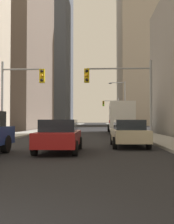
{
  "coord_description": "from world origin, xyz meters",
  "views": [
    {
      "loc": [
        1.72,
        -3.15,
        1.47
      ],
      "look_at": [
        0.0,
        37.63,
        2.76
      ],
      "focal_mm": 43.95,
      "sensor_mm": 36.0,
      "label": 1
    }
  ],
  "objects": [
    {
      "name": "sedan_silver",
      "position": [
        -3.23,
        27.01,
        0.77
      ],
      "size": [
        1.95,
        4.22,
        1.52
      ],
      "color": "#B7BABF",
      "rests_on": "ground"
    },
    {
      "name": "sedan_green",
      "position": [
        -3.29,
        32.56,
        0.77
      ],
      "size": [
        1.95,
        4.26,
        1.52
      ],
      "color": "#195938",
      "rests_on": "ground"
    },
    {
      "name": "street_lamp_right",
      "position": [
        5.33,
        38.77,
        4.56
      ],
      "size": [
        2.58,
        0.32,
        7.5
      ],
      "color": "gray",
      "rests_on": "ground"
    },
    {
      "name": "traffic_signal_near_left",
      "position": [
        -4.24,
        17.43,
        4.02
      ],
      "size": [
        3.35,
        0.44,
        6.0
      ],
      "color": "gray",
      "rests_on": "ground"
    },
    {
      "name": "traffic_signal_far_right",
      "position": [
        4.29,
        51.16,
        4.02
      ],
      "size": [
        3.23,
        0.44,
        6.0
      ],
      "color": "gray",
      "rests_on": "ground"
    },
    {
      "name": "building_left_far_tower",
      "position": [
        -16.93,
        89.53,
        36.75
      ],
      "size": [
        17.77,
        24.91,
        73.49
      ],
      "primitive_type": "cube",
      "color": "#4C515B",
      "rests_on": "ground"
    },
    {
      "name": "sedan_maroon",
      "position": [
        -3.33,
        39.37,
        0.77
      ],
      "size": [
        1.95,
        4.24,
        1.52
      ],
      "color": "maroon",
      "rests_on": "ground"
    },
    {
      "name": "sidewalk_right",
      "position": [
        6.37,
        50.0,
        0.07
      ],
      "size": [
        2.65,
        160.0,
        0.15
      ],
      "primitive_type": "cube",
      "color": "#9E9E99",
      "rests_on": "ground"
    },
    {
      "name": "building_right_far_highrise",
      "position": [
        21.29,
        87.08,
        28.68
      ],
      "size": [
        25.46,
        25.93,
        57.36
      ],
      "primitive_type": "cube",
      "color": "#B7A893",
      "rests_on": "ground"
    },
    {
      "name": "sedan_red",
      "position": [
        -0.12,
        9.61,
        0.77
      ],
      "size": [
        1.95,
        4.21,
        1.52
      ],
      "color": "maroon",
      "rests_on": "ground"
    },
    {
      "name": "city_bus",
      "position": [
        4.25,
        29.17,
        1.93
      ],
      "size": [
        2.87,
        11.57,
        3.4
      ],
      "color": "silver",
      "rests_on": "ground"
    },
    {
      "name": "sedan_beige",
      "position": [
        3.42,
        12.35,
        0.77
      ],
      "size": [
        1.95,
        4.24,
        1.52
      ],
      "color": "#C6B793",
      "rests_on": "ground"
    },
    {
      "name": "traffic_signal_near_right",
      "position": [
        3.43,
        17.43,
        4.1
      ],
      "size": [
        5.09,
        0.44,
        6.0
      ],
      "color": "gray",
      "rests_on": "ground"
    },
    {
      "name": "sidewalk_left",
      "position": [
        -6.37,
        50.0,
        0.07
      ],
      "size": [
        2.65,
        160.0,
        0.15
      ],
      "primitive_type": "cube",
      "color": "#9E9E99",
      "rests_on": "ground"
    }
  ]
}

